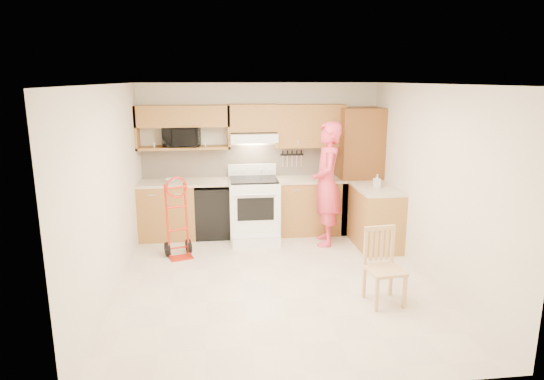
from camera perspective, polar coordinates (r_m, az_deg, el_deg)
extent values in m
cube|color=beige|center=(6.24, 0.56, -11.04)|extent=(4.00, 4.50, 0.02)
cube|color=white|center=(5.68, 0.62, 12.79)|extent=(4.00, 4.50, 0.02)
cube|color=beige|center=(8.03, -1.51, 3.92)|extent=(4.00, 0.02, 2.50)
cube|color=beige|center=(3.69, 5.18, -7.57)|extent=(4.00, 0.02, 2.50)
cube|color=beige|center=(5.92, -19.08, -0.24)|extent=(0.02, 4.50, 2.50)
cube|color=beige|center=(6.40, 18.72, 0.78)|extent=(0.02, 4.50, 2.50)
cube|color=beige|center=(8.02, -1.49, 3.54)|extent=(3.92, 0.03, 0.55)
cube|color=#A37634|center=(7.91, -12.51, -2.48)|extent=(0.90, 0.60, 0.90)
cube|color=black|center=(7.88, -7.06, -2.52)|extent=(0.60, 0.60, 0.85)
cube|color=#A37634|center=(8.03, 4.65, -1.98)|extent=(1.14, 0.60, 0.90)
cube|color=#BAA88C|center=(7.77, -10.49, 0.90)|extent=(1.50, 0.63, 0.04)
cube|color=#BAA88C|center=(7.92, 4.71, 1.30)|extent=(1.14, 0.63, 0.04)
cube|color=#A37634|center=(7.51, 12.40, -3.33)|extent=(0.60, 1.00, 0.90)
cube|color=#BAA88C|center=(7.39, 12.58, 0.16)|extent=(0.63, 1.00, 0.04)
cube|color=brown|center=(8.09, 10.43, 2.33)|extent=(0.70, 0.60, 2.10)
cube|color=#A37634|center=(7.76, -10.76, 8.79)|extent=(1.50, 0.33, 0.34)
cube|color=#A37634|center=(7.81, -10.60, 5.06)|extent=(1.50, 0.33, 0.04)
cube|color=#A37634|center=(7.77, -2.31, 8.72)|extent=(0.76, 0.33, 0.44)
cube|color=#A37634|center=(7.91, 4.64, 7.75)|extent=(1.14, 0.33, 0.70)
cube|color=white|center=(7.73, -2.25, 6.39)|extent=(0.76, 0.46, 0.14)
imported|color=black|center=(7.79, -10.86, 6.35)|extent=(0.61, 0.44, 0.32)
imported|color=#E53B52|center=(7.36, 6.65, 0.71)|extent=(0.56, 0.76, 1.93)
imported|color=white|center=(7.38, 12.59, 1.10)|extent=(0.10, 0.10, 0.20)
imported|color=white|center=(7.78, -12.08, 1.17)|extent=(0.25, 0.25, 0.05)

